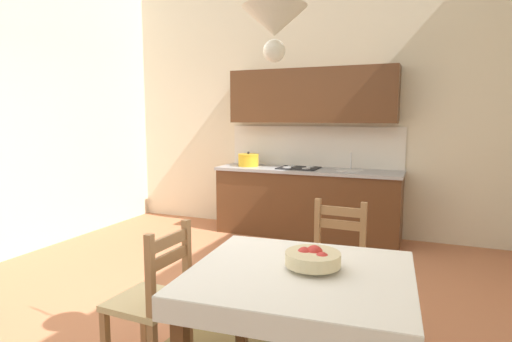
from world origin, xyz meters
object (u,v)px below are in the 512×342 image
pendant_lamp (274,24)px  fruit_bowl (313,258)px  dining_chair_kitchen_side (335,267)px  kitchen_cabinetry (308,172)px  dining_chair_tv_side (152,301)px  dining_table (300,294)px

pendant_lamp → fruit_bowl: bearing=41.2°
fruit_bowl → dining_chair_kitchen_side: bearing=94.4°
kitchen_cabinetry → dining_chair_tv_side: 3.33m
dining_table → fruit_bowl: 0.21m
kitchen_cabinetry → fruit_bowl: (0.92, -3.19, -0.04)m
dining_table → pendant_lamp: pendant_lamp is taller
dining_table → dining_chair_tv_side: 0.95m
dining_chair_kitchen_side → fruit_bowl: size_ratio=3.10×
dining_chair_kitchen_side → dining_table: bearing=-89.1°
dining_table → pendant_lamp: (-0.12, -0.10, 1.40)m
kitchen_cabinetry → pendant_lamp: size_ratio=3.00×
dining_table → pendant_lamp: 1.41m
dining_chair_tv_side → fruit_bowl: (0.99, 0.10, 0.37)m
dining_chair_kitchen_side → kitchen_cabinetry: bearing=110.6°
dining_table → fruit_bowl: size_ratio=4.19×
kitchen_cabinetry → dining_chair_tv_side: bearing=-91.1°
dining_table → pendant_lamp: size_ratio=1.56×
dining_chair_tv_side → dining_chair_kitchen_side: (0.92, 1.03, 0.00)m
fruit_bowl → dining_table: bearing=-136.5°
fruit_bowl → pendant_lamp: 1.23m
pendant_lamp → dining_chair_kitchen_side: bearing=84.5°
kitchen_cabinetry → dining_table: kitchen_cabinetry is taller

